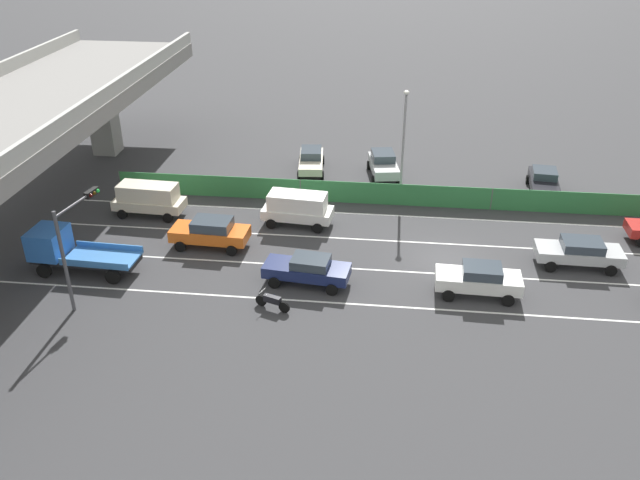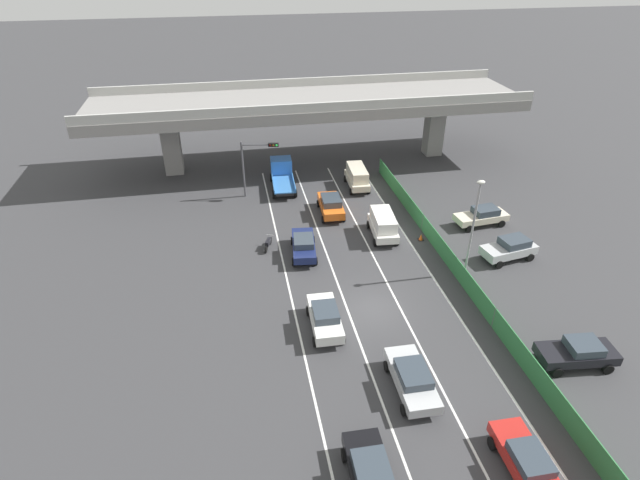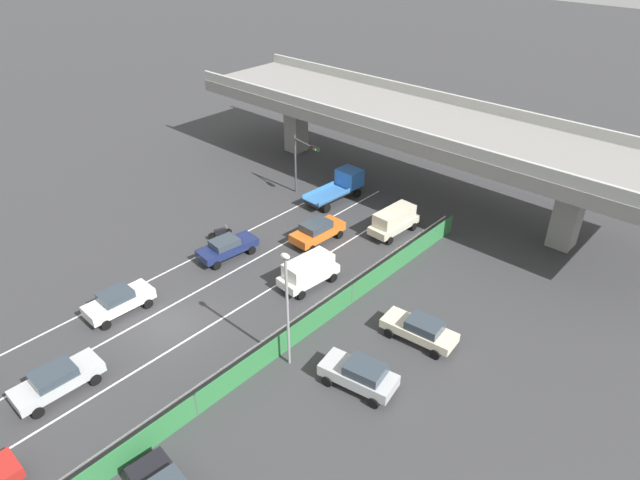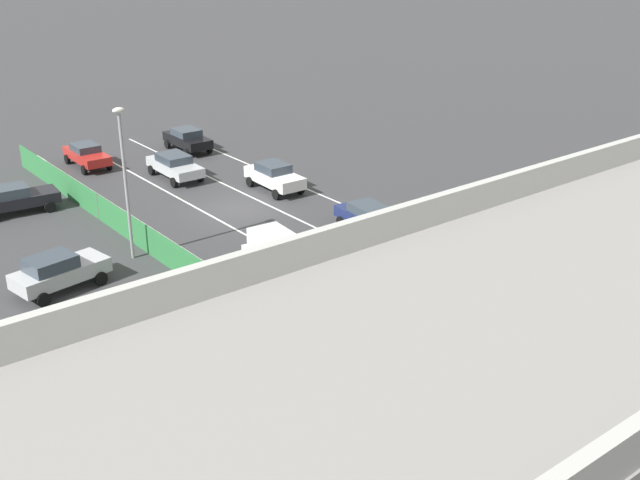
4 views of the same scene
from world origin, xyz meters
name	(u,v)px [view 4 (image 4 of 4)]	position (x,y,z in m)	size (l,w,h in m)	color
ground_plane	(238,209)	(0.00, 0.00, 0.00)	(300.00, 300.00, 0.00)	#38383A
lane_line_left_edge	(342,204)	(-5.31, 3.03, 0.00)	(0.14, 42.07, 0.01)	silver
lane_line_mid_left	(293,217)	(-1.77, 3.03, 0.00)	(0.14, 42.07, 0.01)	silver
lane_line_mid_right	(240,232)	(1.77, 3.03, 0.00)	(0.14, 42.07, 0.01)	silver
lane_line_right_edge	(182,248)	(5.31, 3.03, 0.00)	(0.14, 42.07, 0.01)	silver
green_fence	(151,242)	(6.96, 3.03, 0.76)	(0.10, 38.17, 1.52)	#2D753D
car_sedan_silver	(175,165)	(0.05, -7.32, 0.89)	(2.14, 4.71, 1.58)	#B7BABC
car_hatchback_white	(274,176)	(-3.63, -1.45, 0.93)	(2.09, 4.44, 1.69)	silver
car_taxi_orange	(404,273)	(-0.08, 13.72, 0.96)	(2.23, 4.62, 1.74)	orange
car_van_cream	(427,339)	(3.64, 18.77, 1.21)	(2.18, 4.62, 2.12)	beige
car_sedan_red	(87,154)	(3.51, -13.19, 0.87)	(2.00, 4.50, 1.54)	red
car_sedan_navy	(370,218)	(-3.56, 7.51, 0.88)	(2.34, 4.74, 1.58)	navy
car_van_white	(281,254)	(3.36, 9.05, 1.19)	(2.37, 4.50, 2.08)	silver
car_sedan_black	(187,139)	(-3.72, -12.43, 0.89)	(2.09, 4.38, 1.59)	black
flatbed_truck_blue	(591,303)	(-3.59, 20.88, 1.24)	(2.57, 5.94, 2.40)	black
motorcycle	(425,222)	(-6.22, 8.94, 0.46)	(0.87, 1.86, 0.93)	black
parked_sedan_dark	(16,198)	(10.19, -7.22, 0.89)	(4.62, 2.39, 1.62)	black
parked_wagon_silver	(58,271)	(11.99, 3.94, 0.96)	(4.48, 2.57, 1.74)	#B2B5B7
parked_sedan_cream	(100,320)	(12.36, 9.33, 0.90)	(4.72, 2.29, 1.63)	beige
traffic_light	(590,212)	(-6.27, 18.64, 3.90)	(3.48, 0.92, 5.50)	#47474C
street_lamp	(124,170)	(7.81, 2.66, 4.56)	(0.60, 0.36, 7.57)	gray
traffic_cone	(214,281)	(6.31, 7.87, 0.26)	(0.47, 0.47, 0.56)	orange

